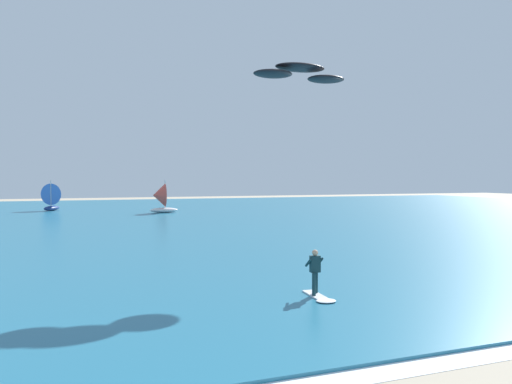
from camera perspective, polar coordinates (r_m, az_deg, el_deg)
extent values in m
cube|color=#236B89|center=(54.82, -14.16, -2.92)|extent=(160.00, 90.00, 0.10)
cube|color=white|center=(13.32, 19.99, -17.49)|extent=(93.13, 2.13, 0.01)
cube|color=white|center=(17.91, 7.02, -12.02)|extent=(0.53, 1.42, 0.05)
cylinder|color=#143338|center=(17.60, 6.90, -10.84)|extent=(0.14, 0.14, 0.80)
cylinder|color=#143338|center=(18.02, 7.14, -10.55)|extent=(0.14, 0.14, 0.80)
cube|color=#143338|center=(17.68, 7.03, -8.48)|extent=(0.37, 0.24, 0.60)
sphere|color=tan|center=(17.61, 7.03, -7.16)|extent=(0.22, 0.22, 0.22)
cylinder|color=#143338|center=(17.65, 6.26, -8.32)|extent=(0.12, 0.51, 0.39)
cylinder|color=#143338|center=(17.83, 7.58, -8.23)|extent=(0.12, 0.51, 0.39)
ellipsoid|color=white|center=(17.06, 8.33, -12.66)|extent=(0.74, 0.64, 0.08)
ellipsoid|color=black|center=(25.54, 5.25, 14.51)|extent=(2.89, 1.88, 0.32)
ellipsoid|color=black|center=(24.71, 2.02, 13.86)|extent=(2.15, 1.82, 0.32)
ellipsoid|color=black|center=(26.24, 8.29, 13.12)|extent=(2.15, 1.82, 0.32)
ellipsoid|color=navy|center=(68.96, -23.10, -1.78)|extent=(2.53, 3.55, 0.63)
cylinder|color=silver|center=(68.73, -23.18, -0.11)|extent=(0.11, 0.11, 3.38)
cone|color=#3F72CC|center=(69.39, -22.89, -0.23)|extent=(3.20, 2.58, 2.84)
ellipsoid|color=white|center=(60.41, -10.88, -2.13)|extent=(3.44, 1.26, 0.64)
cylinder|color=silver|center=(60.34, -10.74, -0.21)|extent=(0.11, 0.11, 3.41)
cone|color=#D84C3F|center=(60.24, -11.44, -0.38)|extent=(1.57, 2.91, 2.87)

